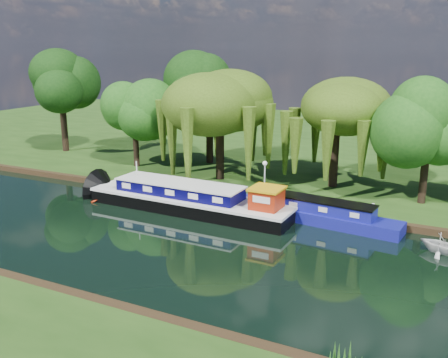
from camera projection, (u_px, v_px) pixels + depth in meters
The scene contains 15 objects.
ground at pixel (190, 245), 29.58m from camera, with size 120.00×120.00×0.00m, color black.
far_bank at pixel (334, 144), 58.96m from camera, with size 120.00×52.00×0.45m, color #1C3D10.
dutch_barge at pixel (191, 200), 35.57m from camera, with size 15.46×3.81×3.25m.
narrowboat at pixel (312, 212), 33.50m from camera, with size 12.07×3.17×1.74m.
red_dinghy at pixel (112, 201), 38.00m from camera, with size 2.35×3.29×0.68m, color #97220A.
white_cruiser at pixel (441, 253), 28.45m from camera, with size 2.11×2.45×1.29m, color silver.
willow_left at pixel (220, 105), 41.05m from camera, with size 7.22×7.22×8.65m.
willow_right at pixel (336, 116), 38.91m from camera, with size 6.38×6.38×7.78m.
tree_far_left at pixel (134, 109), 45.81m from camera, with size 4.85×4.85×7.81m.
tree_far_back at pixel (61, 88), 52.27m from camera, with size 5.74×5.74×9.66m.
tree_far_mid at pixel (209, 93), 46.80m from camera, with size 5.91×5.91×9.67m.
tree_far_right at pixel (429, 130), 34.71m from camera, with size 4.71×4.71×7.71m.
lamppost at pixel (265, 169), 37.83m from camera, with size 0.36×0.36×2.56m.
mooring_posts at pixel (241, 192), 36.82m from camera, with size 19.16×0.16×1.00m.
reeds_near at pixel (244, 327), 19.93m from camera, with size 33.70×1.50×1.10m.
Camera 1 is at (14.02, -23.82, 11.43)m, focal length 40.00 mm.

